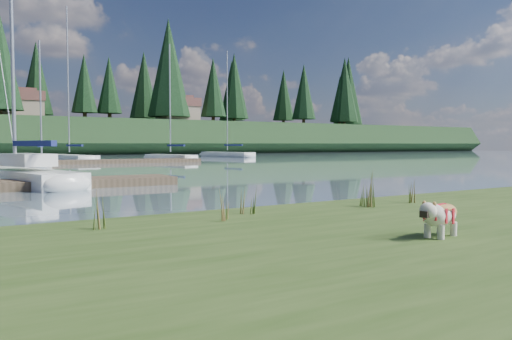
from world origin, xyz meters
TOP-DOWN VIEW (x-y plane):
  - ground at (0.00, 30.00)m, footprint 200.00×200.00m
  - bank at (0.00, -6.00)m, footprint 60.00×9.00m
  - bulldog at (1.92, -5.34)m, footprint 0.79×0.41m
  - sailboat_main at (-1.13, 11.54)m, footprint 3.63×8.44m
  - dock_far at (2.00, 30.00)m, footprint 26.00×2.20m
  - sailboat_bg_2 at (2.44, 28.52)m, footprint 2.53×5.79m
  - sailboat_bg_3 at (5.75, 37.50)m, footprint 3.52×9.58m
  - sailboat_bg_4 at (13.79, 33.64)m, footprint 2.94×7.27m
  - sailboat_bg_5 at (24.83, 43.30)m, footprint 3.56×9.05m
  - weed_0 at (0.26, -2.66)m, footprint 0.17×0.14m
  - weed_1 at (0.91, -2.29)m, footprint 0.17×0.14m
  - weed_2 at (3.30, -2.71)m, footprint 0.17×0.14m
  - weed_3 at (-1.62, -2.46)m, footprint 0.17×0.14m
  - weed_4 at (3.32, -2.58)m, footprint 0.17×0.14m
  - weed_5 at (4.49, -2.63)m, footprint 0.17×0.14m
  - mud_lip at (0.00, -1.60)m, footprint 60.00×0.50m
  - conifer_5 at (15.00, 70.00)m, footprint 3.96×3.96m
  - conifer_6 at (28.00, 68.00)m, footprint 7.04×7.04m
  - conifer_7 at (42.00, 71.00)m, footprint 5.28×5.28m
  - conifer_8 at (55.00, 67.00)m, footprint 4.62×4.62m
  - conifer_9 at (68.00, 70.00)m, footprint 5.94×5.94m
  - house_1 at (6.00, 71.00)m, footprint 6.30×5.30m
  - house_2 at (30.00, 69.00)m, footprint 6.30×5.30m

SIDE VIEW (x-z plane):
  - ground at x=0.00m, z-range 0.00..0.00m
  - mud_lip at x=0.00m, z-range 0.00..0.14m
  - dock_far at x=2.00m, z-range 0.00..0.30m
  - bank at x=0.00m, z-range 0.00..0.35m
  - sailboat_bg_5 at x=24.83m, z-range -5.98..6.61m
  - sailboat_bg_3 at x=5.75m, z-range -6.51..7.15m
  - sailboat_bg_4 at x=13.79m, z-range -4.98..5.64m
  - sailboat_bg_2 at x=2.44m, z-range -4.07..4.74m
  - sailboat_main at x=-1.13m, z-range -5.57..6.42m
  - weed_4 at x=3.32m, z-range 0.31..0.77m
  - weed_1 at x=0.91m, z-range 0.31..0.78m
  - weed_0 at x=0.26m, z-range 0.31..0.83m
  - weed_3 at x=-1.62m, z-range 0.30..0.87m
  - weed_5 at x=4.49m, z-range 0.30..0.88m
  - bulldog at x=1.92m, z-range 0.41..0.87m
  - weed_2 at x=3.30m, z-range 0.29..1.03m
  - house_1 at x=6.00m, z-range 4.99..9.64m
  - house_2 at x=30.00m, z-range 4.99..9.64m
  - conifer_5 at x=15.00m, z-range 5.65..16.00m
  - conifer_8 at x=55.00m, z-range 5.62..17.40m
  - conifer_7 at x=42.00m, z-range 5.59..18.79m
  - conifer_9 at x=68.00m, z-range 5.55..20.18m
  - conifer_6 at x=28.00m, z-range 5.49..22.49m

